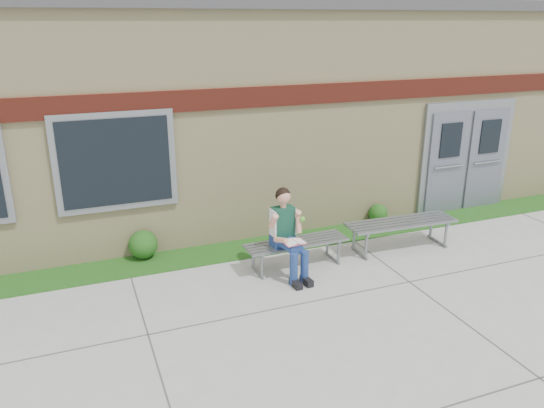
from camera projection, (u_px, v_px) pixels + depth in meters
name	position (u px, v px, depth m)	size (l,w,h in m)	color
ground	(370.00, 310.00, 7.41)	(80.00, 80.00, 0.00)	#9E9E99
grass_strip	(296.00, 241.00, 9.70)	(16.00, 0.80, 0.02)	#1C4913
school_building	(237.00, 101.00, 11.99)	(16.20, 6.22, 4.20)	beige
bench_left	(296.00, 247.00, 8.61)	(1.72, 0.53, 0.44)	slate
bench_right	(401.00, 227.00, 9.28)	(2.00, 0.63, 0.51)	slate
girl	(288.00, 232.00, 8.21)	(0.54, 0.88, 1.40)	navy
shrub_mid	(143.00, 245.00, 8.91)	(0.48, 0.48, 0.48)	#1C4913
shrub_east	(378.00, 213.00, 10.50)	(0.37, 0.37, 0.37)	#1C4913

